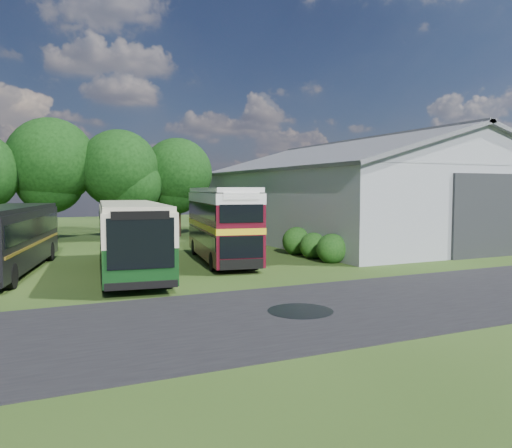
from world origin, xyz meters
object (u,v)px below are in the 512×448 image
storage_shed (362,188)px  bus_green_single (130,236)px  bus_maroon_double (222,225)px  bus_dark_single (7,238)px

storage_shed → bus_green_single: 22.11m
bus_maroon_double → bus_dark_single: bus_maroon_double is taller
storage_shed → bus_dark_single: 26.60m
bus_green_single → storage_shed: bearing=30.1°
storage_shed → bus_green_single: size_ratio=1.96×
storage_shed → bus_green_single: storage_shed is taller
bus_green_single → bus_maroon_double: 5.67m
bus_green_single → bus_maroon_double: size_ratio=1.27×
bus_maroon_double → bus_dark_single: bearing=-173.0°
bus_green_single → bus_maroon_double: (5.39, 1.72, 0.26)m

